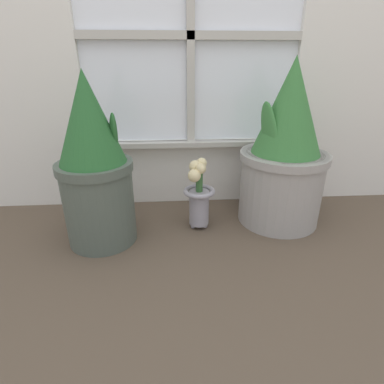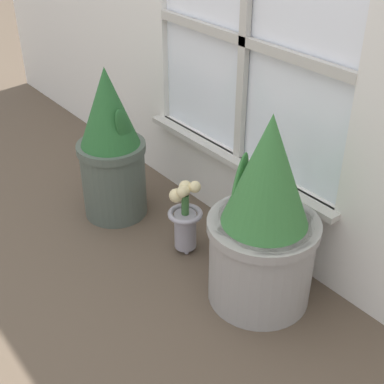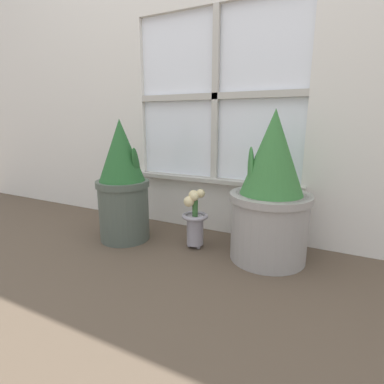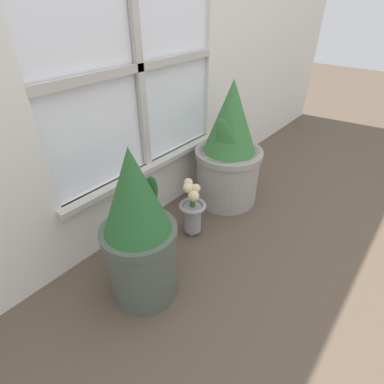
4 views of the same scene
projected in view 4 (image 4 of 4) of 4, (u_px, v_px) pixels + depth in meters
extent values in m
plane|color=brown|center=(251.00, 267.00, 1.41)|extent=(10.00, 10.00, 0.00)
cube|color=silver|center=(148.00, 188.00, 1.67)|extent=(1.00, 0.05, 0.33)
cube|color=white|center=(135.00, 66.00, 1.32)|extent=(1.00, 0.02, 0.94)
cube|color=#BCB7AD|center=(139.00, 67.00, 1.31)|extent=(0.04, 0.02, 0.94)
cube|color=#BCB7AD|center=(139.00, 67.00, 1.31)|extent=(1.00, 0.02, 0.04)
cube|color=#BCB7AD|center=(152.00, 166.00, 1.56)|extent=(1.06, 0.06, 0.02)
cylinder|color=#4C564C|center=(142.00, 261.00, 1.21)|extent=(0.28, 0.28, 0.34)
cylinder|color=#4C564C|center=(139.00, 232.00, 1.13)|extent=(0.29, 0.29, 0.03)
cylinder|color=#38281E|center=(138.00, 229.00, 1.12)|extent=(0.26, 0.26, 0.01)
cone|color=#28602D|center=(133.00, 191.00, 1.02)|extent=(0.25, 0.25, 0.33)
ellipsoid|color=#28602D|center=(147.00, 198.00, 1.14)|extent=(0.07, 0.14, 0.23)
cylinder|color=#9E9993|center=(227.00, 175.00, 1.79)|extent=(0.37, 0.37, 0.33)
cylinder|color=#9E9993|center=(229.00, 153.00, 1.71)|extent=(0.39, 0.39, 0.03)
cylinder|color=#38281E|center=(229.00, 151.00, 1.70)|extent=(0.34, 0.34, 0.01)
cone|color=#387538|center=(232.00, 117.00, 1.59)|extent=(0.29, 0.29, 0.39)
ellipsoid|color=#387538|center=(227.00, 141.00, 1.56)|extent=(0.09, 0.17, 0.27)
sphere|color=#99939E|center=(188.00, 228.00, 1.63)|extent=(0.02, 0.02, 0.02)
sphere|color=#99939E|center=(192.00, 235.00, 1.58)|extent=(0.02, 0.02, 0.02)
sphere|color=#99939E|center=(198.00, 229.00, 1.62)|extent=(0.02, 0.02, 0.02)
cylinder|color=#99939E|center=(193.00, 218.00, 1.56)|extent=(0.09, 0.09, 0.16)
torus|color=#99939E|center=(193.00, 206.00, 1.52)|extent=(0.14, 0.14, 0.02)
cylinder|color=#386633|center=(193.00, 199.00, 1.49)|extent=(0.03, 0.03, 0.09)
sphere|color=beige|center=(193.00, 188.00, 1.46)|extent=(0.04, 0.04, 0.04)
sphere|color=beige|center=(188.00, 183.00, 1.48)|extent=(0.05, 0.05, 0.05)
sphere|color=beige|center=(187.00, 188.00, 1.45)|extent=(0.05, 0.05, 0.05)
sphere|color=beige|center=(194.00, 196.00, 1.44)|extent=(0.06, 0.06, 0.06)
sphere|color=beige|center=(196.00, 188.00, 1.45)|extent=(0.04, 0.04, 0.04)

